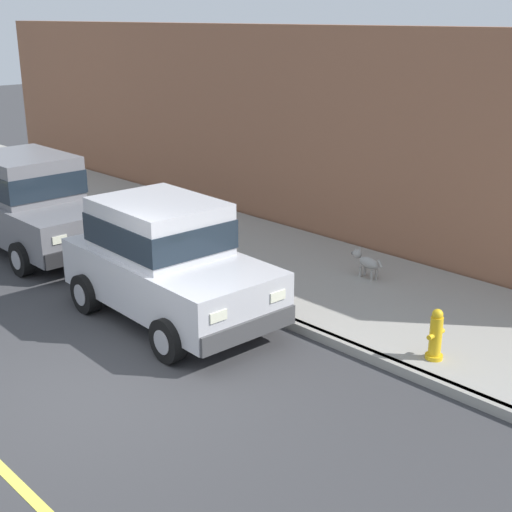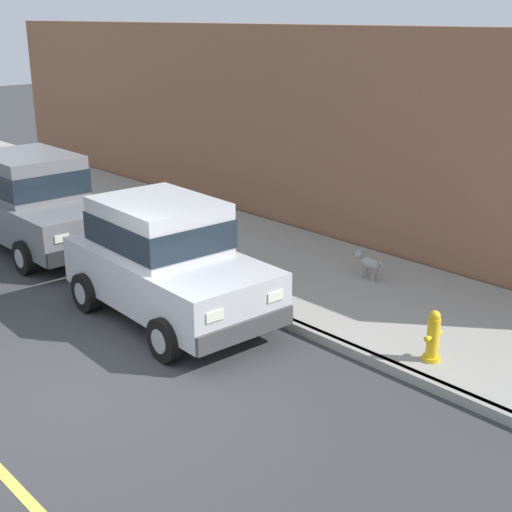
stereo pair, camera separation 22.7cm
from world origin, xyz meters
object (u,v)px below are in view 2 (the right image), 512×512
Objects in this scene: car_grey_sedan at (32,200)px; dog_grey at (368,262)px; fire_hydrant at (433,337)px; car_silver_hatchback at (166,259)px.

car_grey_sedan is 6.92m from dog_grey.
fire_hydrant is (-1.85, -2.60, 0.05)m from dog_grey.
fire_hydrant is (1.43, -8.66, -0.51)m from car_grey_sedan.
fire_hydrant is (1.57, -3.85, -0.50)m from car_silver_hatchback.
car_silver_hatchback is at bearing 159.84° from dog_grey.
car_grey_sedan reaches higher than fire_hydrant.
dog_grey is at bearing -61.57° from car_grey_sedan.
car_silver_hatchback is 0.84× the size of car_grey_sedan.
car_silver_hatchback is 4.19m from fire_hydrant.
car_grey_sedan is at bearing 118.43° from dog_grey.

